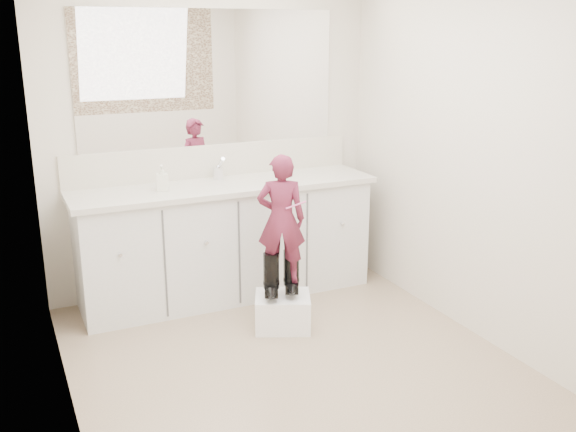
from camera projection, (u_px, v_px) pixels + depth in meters
name	position (u px, v px, depth m)	size (l,w,h in m)	color
floor	(295.00, 365.00, 3.95)	(3.00, 3.00, 0.00)	#836955
wall_back	(212.00, 137.00, 4.93)	(2.60, 2.60, 0.00)	beige
wall_front	(475.00, 257.00, 2.31)	(2.60, 2.60, 0.00)	beige
wall_left	(53.00, 200.00, 3.09)	(3.00, 3.00, 0.00)	beige
wall_right	(477.00, 157.00, 4.15)	(3.00, 3.00, 0.00)	beige
vanity_cabinet	(227.00, 242.00, 4.90)	(2.20, 0.55, 0.85)	silver
countertop	(226.00, 186.00, 4.77)	(2.28, 0.58, 0.04)	beige
backsplash	(213.00, 161.00, 4.96)	(2.28, 0.03, 0.25)	beige
mirror	(210.00, 78.00, 4.79)	(2.00, 0.02, 1.00)	white
dot_panel	(484.00, 133.00, 2.20)	(2.00, 0.01, 1.20)	#472819
faucet	(218.00, 173.00, 4.89)	(0.08, 0.08, 0.10)	silver
cup	(285.00, 170.00, 5.01)	(0.10, 0.10, 0.09)	beige
soap_bottle	(162.00, 178.00, 4.54)	(0.08, 0.08, 0.18)	white
step_stool	(283.00, 311.00, 4.43)	(0.37, 0.31, 0.24)	white
boot_left	(271.00, 275.00, 4.34)	(0.11, 0.21, 0.31)	black
boot_right	(291.00, 272.00, 4.40)	(0.11, 0.21, 0.31)	black
toddler	(281.00, 219.00, 4.26)	(0.32, 0.21, 0.88)	#A13156
toothbrush	(296.00, 205.00, 4.19)	(0.01, 0.01, 0.14)	pink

